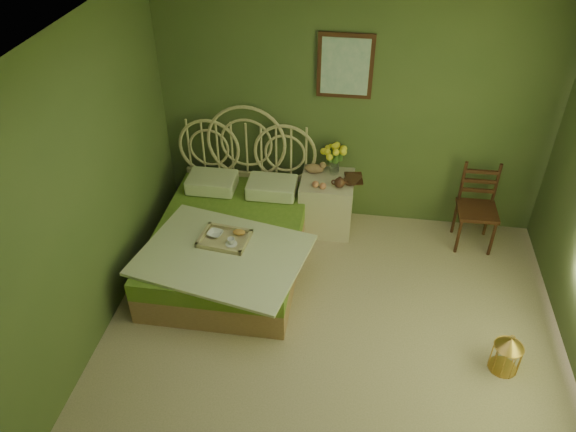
% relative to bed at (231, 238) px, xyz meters
% --- Properties ---
extents(floor, '(4.50, 4.50, 0.00)m').
position_rel_bed_xyz_m(floor, '(1.10, -1.25, -0.29)').
color(floor, '#C1A78B').
rests_on(floor, ground).
extents(ceiling, '(4.50, 4.50, 0.00)m').
position_rel_bed_xyz_m(ceiling, '(1.10, -1.25, 2.31)').
color(ceiling, silver).
rests_on(ceiling, wall_back).
extents(wall_back, '(4.00, 0.00, 4.00)m').
position_rel_bed_xyz_m(wall_back, '(1.10, 1.00, 1.01)').
color(wall_back, '#516032').
rests_on(wall_back, floor).
extents(wall_left, '(0.00, 4.50, 4.50)m').
position_rel_bed_xyz_m(wall_left, '(-0.90, -1.25, 1.01)').
color(wall_left, '#516032').
rests_on(wall_left, floor).
extents(wall_art, '(0.54, 0.04, 0.64)m').
position_rel_bed_xyz_m(wall_art, '(0.99, 0.97, 1.46)').
color(wall_art, '#381E0F').
rests_on(wall_art, wall_back).
extents(bed, '(1.65, 2.09, 1.29)m').
position_rel_bed_xyz_m(bed, '(0.00, 0.00, 0.00)').
color(bed, '#AC8056').
rests_on(bed, floor).
extents(nightstand, '(0.55, 0.55, 1.04)m').
position_rel_bed_xyz_m(nightstand, '(0.89, 0.74, 0.08)').
color(nightstand, beige).
rests_on(nightstand, floor).
extents(chair, '(0.40, 0.40, 0.89)m').
position_rel_bed_xyz_m(chair, '(2.44, 0.72, 0.21)').
color(chair, '#381E0F').
rests_on(chair, floor).
extents(birdcage, '(0.23, 0.23, 0.35)m').
position_rel_bed_xyz_m(birdcage, '(2.53, -1.00, -0.11)').
color(birdcage, '#BC883C').
rests_on(birdcage, floor).
extents(book_lower, '(0.21, 0.27, 0.02)m').
position_rel_bed_xyz_m(book_lower, '(1.07, 0.75, 0.33)').
color(book_lower, '#381E0F').
rests_on(book_lower, nightstand).
extents(book_upper, '(0.22, 0.25, 0.02)m').
position_rel_bed_xyz_m(book_upper, '(1.07, 0.75, 0.35)').
color(book_upper, '#472819').
rests_on(book_upper, nightstand).
extents(cereal_bowl, '(0.17, 0.17, 0.03)m').
position_rel_bed_xyz_m(cereal_bowl, '(-0.08, -0.24, 0.23)').
color(cereal_bowl, white).
rests_on(cereal_bowl, bed).
extents(coffee_cup, '(0.09, 0.09, 0.07)m').
position_rel_bed_xyz_m(coffee_cup, '(0.10, -0.35, 0.25)').
color(coffee_cup, white).
rests_on(coffee_cup, bed).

